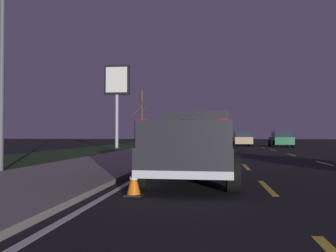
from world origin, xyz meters
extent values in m
plane|color=black|center=(27.00, 0.00, 0.00)|extent=(144.00, 144.00, 0.00)
cube|color=gray|center=(27.00, 7.45, 0.06)|extent=(108.00, 4.00, 0.12)
cube|color=#1E3819|center=(27.00, 12.45, 0.00)|extent=(108.00, 6.00, 0.01)
cube|color=yellow|center=(15.73, -1.75, 0.00)|extent=(2.40, 0.14, 0.01)
cube|color=yellow|center=(22.47, -1.75, 0.00)|extent=(2.40, 0.14, 0.01)
cube|color=yellow|center=(29.10, -1.75, 0.00)|extent=(2.40, 0.14, 0.01)
cube|color=yellow|center=(35.06, -1.75, 0.00)|extent=(2.40, 0.14, 0.01)
cube|color=yellow|center=(40.81, -1.75, 0.00)|extent=(2.40, 0.14, 0.01)
cube|color=yellow|center=(46.78, -1.75, 0.00)|extent=(2.40, 0.14, 0.01)
cube|color=yellow|center=(53.60, -1.75, 0.00)|extent=(2.40, 0.14, 0.01)
cube|color=yellow|center=(59.72, -1.75, 0.00)|extent=(2.40, 0.14, 0.01)
cube|color=yellow|center=(65.08, -1.75, 0.00)|extent=(2.40, 0.14, 0.01)
cube|color=yellow|center=(71.10, -1.75, 0.00)|extent=(2.40, 0.14, 0.01)
cube|color=yellow|center=(78.01, -1.75, 0.00)|extent=(2.40, 0.14, 0.01)
cube|color=yellow|center=(8.13, 1.75, 0.00)|extent=(2.40, 0.14, 0.01)
cube|color=yellow|center=(13.61, 1.75, 0.00)|extent=(2.40, 0.14, 0.01)
cube|color=yellow|center=(18.86, 1.75, 0.00)|extent=(2.40, 0.14, 0.01)
cube|color=yellow|center=(25.74, 1.75, 0.00)|extent=(2.40, 0.14, 0.01)
cube|color=yellow|center=(31.26, 1.75, 0.00)|extent=(2.40, 0.14, 0.01)
cube|color=yellow|center=(37.87, 1.75, 0.00)|extent=(2.40, 0.14, 0.01)
cube|color=yellow|center=(43.66, 1.75, 0.00)|extent=(2.40, 0.14, 0.01)
cube|color=yellow|center=(50.36, 1.75, 0.00)|extent=(2.40, 0.14, 0.01)
cube|color=yellow|center=(56.46, 1.75, 0.00)|extent=(2.40, 0.14, 0.01)
cube|color=yellow|center=(62.00, 1.75, 0.00)|extent=(2.40, 0.14, 0.01)
cube|color=yellow|center=(68.83, 1.75, 0.00)|extent=(2.40, 0.14, 0.01)
cube|color=yellow|center=(75.61, 1.75, 0.00)|extent=(2.40, 0.14, 0.01)
cube|color=silver|center=(27.00, 5.15, 0.00)|extent=(108.00, 0.14, 0.01)
cube|color=#232328|center=(9.17, 3.50, 0.67)|extent=(5.47, 2.21, 0.60)
cube|color=#232328|center=(10.35, 3.45, 1.42)|extent=(2.23, 1.92, 0.90)
cube|color=#1E2833|center=(9.30, 3.49, 1.47)|extent=(0.10, 1.44, 0.50)
cube|color=#232328|center=(8.12, 4.48, 1.25)|extent=(3.02, 0.20, 0.56)
cube|color=#232328|center=(8.05, 2.60, 1.25)|extent=(3.02, 0.20, 0.56)
cube|color=#232328|center=(6.51, 3.60, 1.25)|extent=(0.15, 1.88, 0.56)
cube|color=silver|center=(6.51, 3.60, 0.45)|extent=(0.20, 2.00, 0.16)
cube|color=red|center=(6.55, 4.40, 1.45)|extent=(0.07, 0.14, 0.20)
cube|color=red|center=(6.49, 2.80, 1.45)|extent=(0.07, 0.14, 0.20)
ellipsoid|color=#4C422D|center=(8.09, 3.54, 1.29)|extent=(2.65, 1.62, 0.64)
sphere|color=silver|center=(8.60, 3.88, 1.15)|extent=(0.40, 0.40, 0.40)
sphere|color=beige|center=(7.48, 3.27, 1.13)|extent=(0.34, 0.34, 0.34)
cylinder|color=black|center=(10.99, 4.43, 0.42)|extent=(0.84, 0.28, 0.84)
cylinder|color=black|center=(10.91, 2.43, 0.42)|extent=(0.84, 0.28, 0.84)
cylinder|color=black|center=(7.42, 4.57, 0.42)|extent=(0.84, 0.28, 0.84)
cylinder|color=black|center=(7.35, 2.57, 0.42)|extent=(0.84, 0.28, 0.84)
cube|color=#14592D|center=(36.76, -3.75, 0.63)|extent=(4.43, 1.87, 0.70)
cube|color=#1E2833|center=(36.51, -3.74, 1.26)|extent=(2.49, 1.63, 0.56)
cylinder|color=black|center=(38.27, -2.87, 0.34)|extent=(0.68, 0.22, 0.68)
cylinder|color=black|center=(38.24, -4.67, 0.34)|extent=(0.68, 0.22, 0.68)
cylinder|color=black|center=(35.28, -2.82, 0.34)|extent=(0.68, 0.22, 0.68)
cylinder|color=black|center=(35.25, -4.62, 0.34)|extent=(0.68, 0.22, 0.68)
cube|color=red|center=(34.61, -3.71, 0.68)|extent=(0.11, 1.51, 0.10)
cube|color=#9E845B|center=(38.72, -0.05, 0.63)|extent=(4.45, 1.92, 0.70)
cube|color=#1E2833|center=(38.47, -0.06, 1.26)|extent=(2.51, 1.65, 0.56)
cylinder|color=black|center=(40.19, 0.89, 0.34)|extent=(0.68, 0.22, 0.68)
cylinder|color=black|center=(40.24, -0.91, 0.34)|extent=(0.68, 0.22, 0.68)
cylinder|color=black|center=(37.20, 0.81, 0.34)|extent=(0.68, 0.22, 0.68)
cylinder|color=black|center=(37.25, -0.99, 0.34)|extent=(0.68, 0.22, 0.68)
cube|color=red|center=(36.57, -0.11, 0.68)|extent=(0.12, 1.51, 0.10)
cube|color=#B2B5BA|center=(36.92, 3.52, 0.63)|extent=(4.42, 1.86, 0.70)
cube|color=#1E2833|center=(36.67, 3.53, 1.26)|extent=(2.48, 1.62, 0.56)
cylinder|color=black|center=(38.43, 4.40, 0.34)|extent=(0.68, 0.22, 0.68)
cylinder|color=black|center=(38.41, 2.60, 0.34)|extent=(0.68, 0.22, 0.68)
cylinder|color=black|center=(35.44, 4.44, 0.34)|extent=(0.68, 0.22, 0.68)
cylinder|color=black|center=(35.41, 2.64, 0.34)|extent=(0.68, 0.22, 0.68)
cube|color=red|center=(34.77, 3.55, 0.68)|extent=(0.10, 1.51, 0.10)
cylinder|color=#99999E|center=(25.48, 10.03, 3.19)|extent=(0.24, 0.24, 6.38)
cube|color=black|center=(25.48, 10.03, 5.28)|extent=(0.24, 1.90, 2.20)
cube|color=silver|center=(25.35, 10.03, 5.28)|extent=(0.04, 1.60, 1.87)
cylinder|color=#4C4C51|center=(10.76, 10.04, 4.43)|extent=(0.18, 0.18, 8.87)
cylinder|color=#423323|center=(38.18, 10.66, 3.00)|extent=(0.28, 0.28, 6.00)
cylinder|color=#423323|center=(37.80, 10.67, 4.55)|extent=(0.84, 0.13, 0.83)
cylinder|color=#423323|center=(37.89, 10.40, 4.40)|extent=(0.65, 0.61, 1.15)
cylinder|color=#423323|center=(37.93, 11.11, 3.85)|extent=(0.53, 1.00, 1.13)
cube|color=black|center=(6.65, 4.60, 0.01)|extent=(0.36, 0.36, 0.03)
cone|color=orange|center=(6.65, 4.60, 0.31)|extent=(0.28, 0.28, 0.55)
cylinder|color=white|center=(6.65, 4.60, 0.36)|extent=(0.17, 0.17, 0.06)
camera|label=1|loc=(-0.62, 3.00, 1.24)|focal=38.89mm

